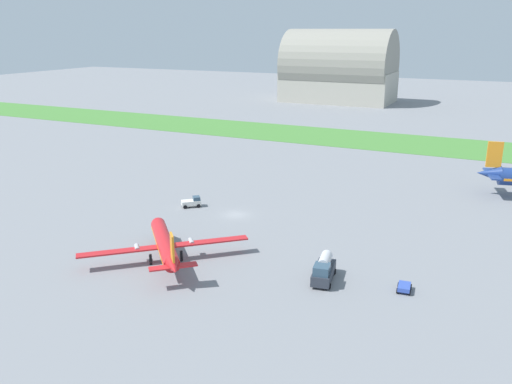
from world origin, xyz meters
name	(u,v)px	position (x,y,z in m)	size (l,w,h in m)	color
ground_plane	(235,215)	(0.00, 0.00, 0.00)	(600.00, 600.00, 0.00)	gray
grass_taxiway_strip	(352,138)	(0.00, 77.36, 0.04)	(360.00, 28.00, 0.08)	#478438
airplane_foreground_turboprop	(165,244)	(0.14, -22.18, 2.68)	(19.20, 17.56, 7.32)	red
fuel_truck_near_gate	(324,269)	(22.73, -18.33, 1.58)	(3.45, 6.80, 3.29)	#2D333D
baggage_cart_midfield	(404,287)	(33.06, -16.92, 0.57)	(1.98, 2.54, 0.90)	#334FB2
pushback_tug_by_runway	(192,202)	(-9.46, 0.49, 0.91)	(3.91, 3.70, 1.95)	white
hangar_distant	(339,71)	(-29.81, 160.61, 13.77)	(49.00, 31.64, 32.36)	#B2AD9E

